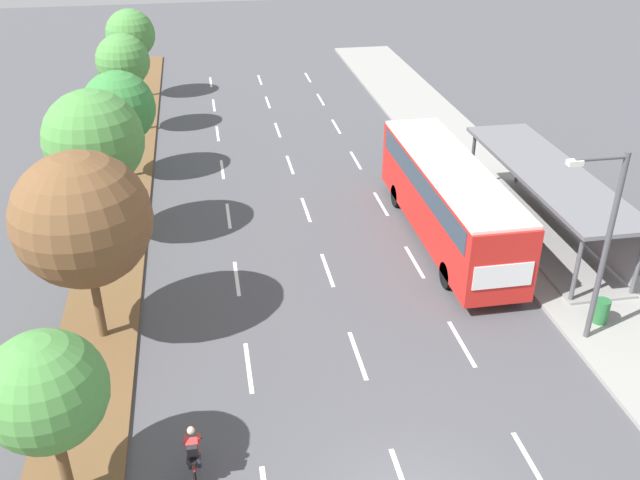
# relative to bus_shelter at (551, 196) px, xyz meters

# --- Properties ---
(median_strip) EXTENTS (2.60, 52.00, 0.12)m
(median_strip) POSITION_rel_bus_shelter_xyz_m (-17.83, 7.17, -1.81)
(median_strip) COLOR brown
(median_strip) RESTS_ON ground
(sidewalk_right) EXTENTS (4.50, 52.00, 0.15)m
(sidewalk_right) POSITION_rel_bus_shelter_xyz_m (-0.28, 7.17, -1.79)
(sidewalk_right) COLOR gray
(sidewalk_right) RESTS_ON ground
(lane_divider_left) EXTENTS (0.14, 45.03, 0.01)m
(lane_divider_left) POSITION_rel_bus_shelter_xyz_m (-13.03, 4.19, -1.86)
(lane_divider_left) COLOR white
(lane_divider_left) RESTS_ON ground
(lane_divider_center) EXTENTS (0.14, 45.03, 0.01)m
(lane_divider_center) POSITION_rel_bus_shelter_xyz_m (-9.53, 4.19, -1.86)
(lane_divider_center) COLOR white
(lane_divider_center) RESTS_ON ground
(lane_divider_right) EXTENTS (0.14, 45.03, 0.01)m
(lane_divider_right) POSITION_rel_bus_shelter_xyz_m (-6.03, 4.19, -1.86)
(lane_divider_right) COLOR white
(lane_divider_right) RESTS_ON ground
(bus_shelter) EXTENTS (2.90, 10.86, 2.86)m
(bus_shelter) POSITION_rel_bus_shelter_xyz_m (0.00, 0.00, 0.00)
(bus_shelter) COLOR gray
(bus_shelter) RESTS_ON sidewalk_right
(bus) EXTENTS (2.54, 11.29, 3.37)m
(bus) POSITION_rel_bus_shelter_xyz_m (-4.28, 0.43, 0.20)
(bus) COLOR red
(bus) RESTS_ON ground
(cyclist) EXTENTS (0.46, 1.82, 1.71)m
(cyclist) POSITION_rel_bus_shelter_xyz_m (-14.73, -10.68, -1.08)
(cyclist) COLOR black
(cyclist) RESTS_ON ground
(median_tree_nearest) EXTENTS (2.86, 2.86, 4.73)m
(median_tree_nearest) POSITION_rel_bus_shelter_xyz_m (-17.80, -10.67, 1.53)
(median_tree_nearest) COLOR brown
(median_tree_nearest) RESTS_ON median_strip
(median_tree_second) EXTENTS (4.23, 4.23, 6.40)m
(median_tree_second) POSITION_rel_bus_shelter_xyz_m (-17.63, -4.05, 2.53)
(median_tree_second) COLOR brown
(median_tree_second) RESTS_ON median_strip
(median_tree_third) EXTENTS (3.85, 3.85, 6.33)m
(median_tree_third) POSITION_rel_bus_shelter_xyz_m (-17.98, 2.57, 2.65)
(median_tree_third) COLOR brown
(median_tree_third) RESTS_ON median_strip
(median_tree_fourth) EXTENTS (3.45, 3.45, 5.25)m
(median_tree_fourth) POSITION_rel_bus_shelter_xyz_m (-17.66, 9.19, 1.77)
(median_tree_fourth) COLOR brown
(median_tree_fourth) RESTS_ON median_strip
(median_tree_fifth) EXTENTS (2.95, 2.95, 5.54)m
(median_tree_fifth) POSITION_rel_bus_shelter_xyz_m (-17.87, 15.81, 2.30)
(median_tree_fifth) COLOR brown
(median_tree_fifth) RESTS_ON median_strip
(median_tree_farthest) EXTENTS (3.08, 3.08, 5.63)m
(median_tree_farthest) POSITION_rel_bus_shelter_xyz_m (-17.86, 22.42, 2.32)
(median_tree_farthest) COLOR brown
(median_tree_farthest) RESTS_ON median_strip
(streetlight) EXTENTS (1.91, 0.24, 6.50)m
(streetlight) POSITION_rel_bus_shelter_xyz_m (-2.11, -6.96, 2.02)
(streetlight) COLOR #4C4C51
(streetlight) RESTS_ON sidewalk_right
(trash_bin) EXTENTS (0.52, 0.52, 0.85)m
(trash_bin) POSITION_rel_bus_shelter_xyz_m (-1.08, -6.27, -1.29)
(trash_bin) COLOR #286B38
(trash_bin) RESTS_ON sidewalk_right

